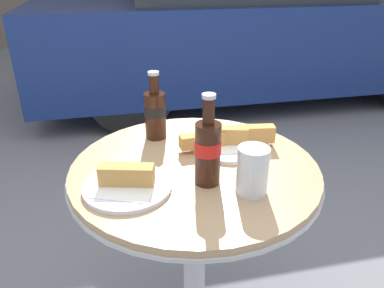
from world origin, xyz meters
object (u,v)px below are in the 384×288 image
at_px(lunch_plate_far, 229,141).
at_px(parked_car, 250,24).
at_px(cola_bottle_right, 208,150).
at_px(cola_bottle_left, 155,112).
at_px(drinking_glass, 252,172).
at_px(bistro_table, 194,206).
at_px(lunch_plate_near, 127,183).

relative_size(lunch_plate_far, parked_car, 0.07).
height_order(cola_bottle_right, parked_car, parked_car).
bearing_deg(cola_bottle_left, lunch_plate_far, -29.65).
height_order(cola_bottle_left, lunch_plate_far, cola_bottle_left).
distance_m(cola_bottle_right, lunch_plate_far, 0.23).
bearing_deg(drinking_glass, bistro_table, 123.74).
bearing_deg(bistro_table, drinking_glass, -56.26).
relative_size(cola_bottle_right, lunch_plate_far, 0.81).
bearing_deg(parked_car, bistro_table, -113.35).
height_order(bistro_table, drinking_glass, drinking_glass).
xyz_separation_m(bistro_table, cola_bottle_left, (-0.08, 0.21, 0.23)).
distance_m(cola_bottle_right, lunch_plate_near, 0.22).
distance_m(lunch_plate_far, parked_car, 2.76).
bearing_deg(bistro_table, lunch_plate_far, 34.34).
relative_size(lunch_plate_near, lunch_plate_far, 0.76).
bearing_deg(parked_car, cola_bottle_left, -116.72).
relative_size(cola_bottle_left, drinking_glass, 1.79).
bearing_deg(cola_bottle_right, lunch_plate_far, 57.47).
xyz_separation_m(bistro_table, parked_car, (1.15, 2.66, 0.11)).
relative_size(bistro_table, lunch_plate_far, 2.39).
relative_size(drinking_glass, parked_car, 0.03).
bearing_deg(cola_bottle_left, lunch_plate_near, -110.76).
relative_size(bistro_table, cola_bottle_right, 2.97).
height_order(bistro_table, cola_bottle_right, cola_bottle_right).
distance_m(lunch_plate_near, parked_car, 3.05).
bearing_deg(lunch_plate_far, drinking_glass, -94.84).
distance_m(bistro_table, lunch_plate_far, 0.23).
bearing_deg(parked_car, lunch_plate_far, -111.58).
bearing_deg(cola_bottle_left, bistro_table, -68.51).
bearing_deg(cola_bottle_right, cola_bottle_left, 107.29).
distance_m(bistro_table, cola_bottle_left, 0.33).
height_order(drinking_glass, parked_car, parked_car).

